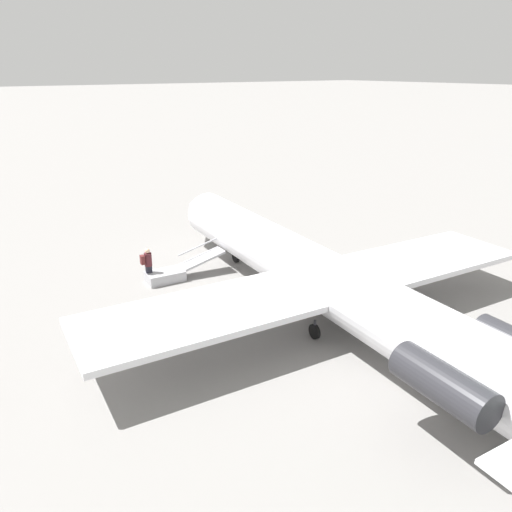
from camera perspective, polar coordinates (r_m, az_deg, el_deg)
name	(u,v)px	position (r m, az deg, el deg)	size (l,w,h in m)	color
ground_plane	(307,311)	(21.65, 5.82, -6.28)	(600.00, 600.00, 0.00)	gray
airplane_main	(321,277)	(20.24, 7.39, -2.45)	(26.19, 19.75, 6.30)	silver
boarding_stairs	(173,272)	(24.86, -9.47, -1.86)	(1.38, 4.09, 1.61)	#B2B2B7
passenger	(148,263)	(24.50, -12.28, -0.78)	(0.36, 0.55, 1.74)	#23232D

